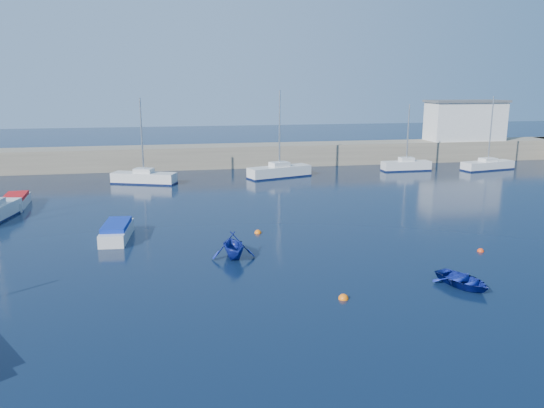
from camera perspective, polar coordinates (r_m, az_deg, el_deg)
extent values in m
plane|color=black|center=(23.21, 12.72, -13.23)|extent=(220.00, 220.00, 0.00)
cube|color=gray|center=(66.16, -3.25, 5.23)|extent=(96.00, 4.50, 2.60)
cube|color=silver|center=(75.82, 20.05, 8.35)|extent=(10.00, 4.00, 5.00)
cube|color=silver|center=(56.03, -13.60, 2.73)|extent=(6.79, 4.05, 1.11)
cylinder|color=#B7BABC|center=(55.46, -13.84, 7.13)|extent=(0.16, 0.16, 7.55)
cube|color=silver|center=(58.13, 0.80, 3.49)|extent=(7.35, 4.19, 1.19)
cylinder|color=#B7BABC|center=(57.55, 0.82, 8.08)|extent=(0.17, 0.17, 8.16)
cube|color=silver|center=(64.56, 14.23, 4.00)|extent=(5.79, 1.72, 1.11)
cylinder|color=#B7BABC|center=(64.11, 14.42, 7.41)|extent=(0.17, 0.17, 6.62)
cube|color=silver|center=(68.22, 22.17, 3.86)|extent=(6.84, 3.11, 1.01)
cylinder|color=#B7BABC|center=(67.75, 22.48, 7.45)|extent=(0.14, 0.14, 7.59)
cube|color=silver|center=(36.60, -16.34, -3.00)|extent=(1.95, 4.66, 0.81)
cube|color=navy|center=(36.45, -16.40, -2.15)|extent=(1.78, 3.52, 0.30)
cube|color=silver|center=(49.10, -25.87, 0.16)|extent=(2.10, 5.03, 0.74)
cube|color=red|center=(49.01, -25.93, 0.73)|extent=(1.92, 3.80, 0.27)
imported|color=navy|center=(28.83, 19.86, -7.74)|extent=(3.08, 3.61, 0.63)
imported|color=navy|center=(31.38, -4.21, -4.43)|extent=(2.65, 3.04, 1.55)
sphere|color=orange|center=(26.00, 7.69, -10.08)|extent=(0.50, 0.50, 0.50)
sphere|color=#EA3B11|center=(35.06, 21.52, -4.77)|extent=(0.41, 0.41, 0.41)
sphere|color=orange|center=(36.54, -1.52, -3.15)|extent=(0.48, 0.48, 0.48)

